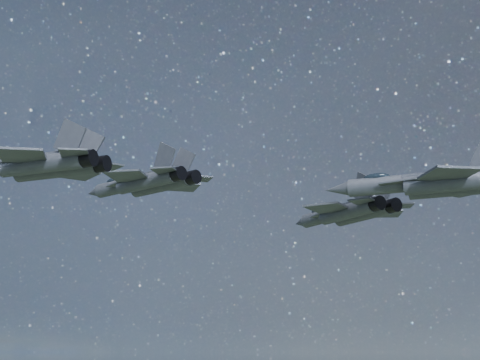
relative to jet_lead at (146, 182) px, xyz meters
The scene contains 4 objects.
jet_lead is the anchor object (origin of this frame).
jet_left 24.14m from the jet_lead, 18.65° to the left, with size 17.09×11.29×4.37m.
jet_right 30.75m from the jet_lead, 59.02° to the right, with size 15.13×10.24×3.81m.
jet_slot 34.80m from the jet_lead, ahead, with size 18.80×12.73×4.73m.
Camera 1 is at (38.94, -53.99, 136.68)m, focal length 55.00 mm.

